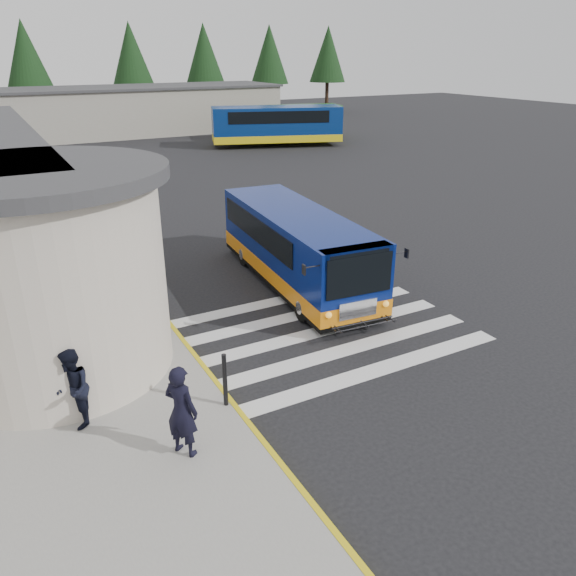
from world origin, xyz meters
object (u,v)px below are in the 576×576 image
pedestrian_b (73,389)px  pedestrian_a (181,411)px  transit_bus (297,250)px  bollard (225,380)px  far_bus_a (277,124)px  far_bus_b (287,120)px

pedestrian_b → pedestrian_a: bearing=41.7°
transit_bus → bollard: (-4.90, -5.55, -0.40)m
transit_bus → pedestrian_b: 9.15m
transit_bus → pedestrian_a: bearing=-128.2°
far_bus_a → pedestrian_b: bearing=164.8°
bollard → far_bus_a: size_ratio=0.12×
pedestrian_b → far_bus_b: 41.76m
pedestrian_a → pedestrian_b: size_ratio=1.09×
transit_bus → far_bus_a: (13.12, 26.36, 0.56)m
bollard → far_bus_b: far_bus_b is taller
pedestrian_a → bollard: size_ratio=1.52×
transit_bus → bollard: transit_bus is taller
transit_bus → far_bus_b: far_bus_b is taller
far_bus_a → pedestrian_a: bearing=168.4°
pedestrian_a → far_bus_a: size_ratio=0.18×
pedestrian_a → far_bus_a: far_bus_a is taller
far_bus_a → transit_bus: bearing=172.3°
pedestrian_a → bollard: (1.30, 1.06, -0.32)m
bollard → far_bus_b: 40.87m
pedestrian_a → far_bus_a: bearing=-65.0°
bollard → far_bus_b: bearing=59.4°
pedestrian_b → far_bus_b: bearing=145.9°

